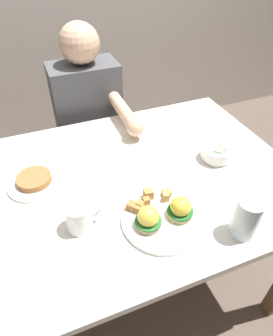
% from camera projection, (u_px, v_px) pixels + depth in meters
% --- Properties ---
extents(ground_plane, '(6.00, 6.00, 0.00)m').
position_uv_depth(ground_plane, '(137.00, 277.00, 1.58)').
color(ground_plane, brown).
extents(dining_table, '(1.20, 0.90, 0.74)m').
position_uv_depth(dining_table, '(137.00, 196.00, 1.17)').
color(dining_table, white).
rests_on(dining_table, ground_plane).
extents(eggs_benedict_plate, '(0.27, 0.27, 0.09)m').
position_uv_depth(eggs_benedict_plate, '(162.00, 216.00, 0.92)').
color(eggs_benedict_plate, white).
rests_on(eggs_benedict_plate, dining_table).
extents(fruit_bowl, '(0.12, 0.12, 0.06)m').
position_uv_depth(fruit_bowl, '(217.00, 153.00, 1.16)').
color(fruit_bowl, white).
rests_on(fruit_bowl, dining_table).
extents(coffee_mug, '(0.11, 0.08, 0.09)m').
position_uv_depth(coffee_mug, '(79.00, 216.00, 0.88)').
color(coffee_mug, white).
rests_on(coffee_mug, dining_table).
extents(fork, '(0.07, 0.15, 0.00)m').
position_uv_depth(fork, '(111.00, 173.00, 1.11)').
color(fork, silver).
rests_on(fork, dining_table).
extents(water_glass_near, '(0.08, 0.08, 0.14)m').
position_uv_depth(water_glass_near, '(246.00, 219.00, 0.86)').
color(water_glass_near, silver).
rests_on(water_glass_near, dining_table).
extents(side_plate, '(0.20, 0.20, 0.04)m').
position_uv_depth(side_plate, '(35.00, 181.00, 1.06)').
color(side_plate, white).
rests_on(side_plate, dining_table).
extents(diner_person, '(0.34, 0.54, 1.14)m').
position_uv_depth(diner_person, '(91.00, 120.00, 1.57)').
color(diner_person, '#33333D').
rests_on(diner_person, ground_plane).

